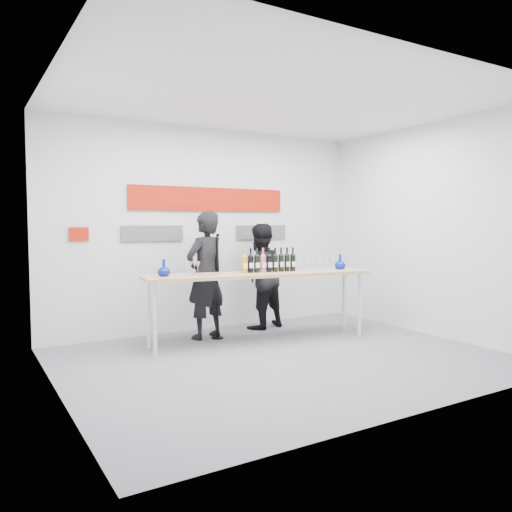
{
  "coord_description": "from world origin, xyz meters",
  "views": [
    {
      "loc": [
        -3.25,
        -4.8,
        1.6
      ],
      "look_at": [
        0.2,
        0.97,
        1.15
      ],
      "focal_mm": 35.0,
      "sensor_mm": 36.0,
      "label": 1
    }
  ],
  "objects_px": {
    "presenter_right": "(260,276)",
    "mic_stand": "(217,307)",
    "presenter_left": "(206,275)",
    "tasting_table": "(260,278)"
  },
  "relations": [
    {
      "from": "mic_stand",
      "to": "tasting_table",
      "type": "bearing_deg",
      "value": -64.32
    },
    {
      "from": "presenter_left",
      "to": "presenter_right",
      "type": "bearing_deg",
      "value": 173.15
    },
    {
      "from": "presenter_right",
      "to": "mic_stand",
      "type": "relative_size",
      "value": 1.09
    },
    {
      "from": "tasting_table",
      "to": "presenter_right",
      "type": "relative_size",
      "value": 1.99
    },
    {
      "from": "presenter_left",
      "to": "mic_stand",
      "type": "relative_size",
      "value": 1.21
    },
    {
      "from": "presenter_right",
      "to": "mic_stand",
      "type": "distance_m",
      "value": 0.97
    },
    {
      "from": "presenter_left",
      "to": "mic_stand",
      "type": "xyz_separation_m",
      "value": [
        0.13,
        -0.1,
        -0.44
      ]
    },
    {
      "from": "mic_stand",
      "to": "presenter_right",
      "type": "bearing_deg",
      "value": 1.2
    },
    {
      "from": "tasting_table",
      "to": "mic_stand",
      "type": "relative_size",
      "value": 2.17
    },
    {
      "from": "tasting_table",
      "to": "presenter_left",
      "type": "relative_size",
      "value": 1.8
    }
  ]
}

